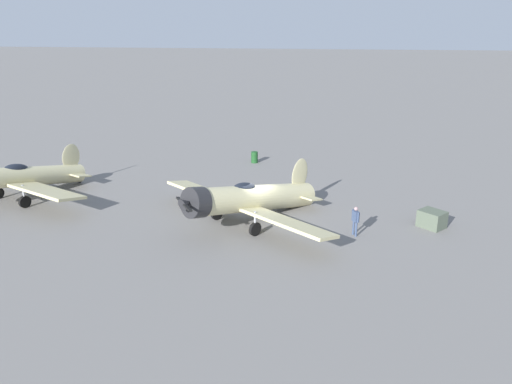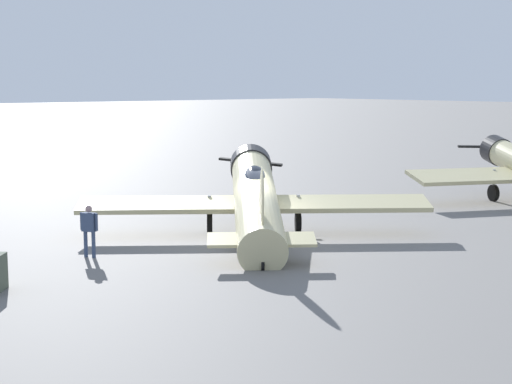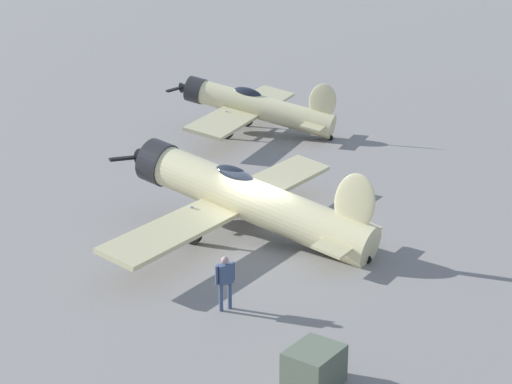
{
  "view_description": "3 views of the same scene",
  "coord_description": "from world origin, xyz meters",
  "px_view_note": "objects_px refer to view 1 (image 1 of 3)",
  "views": [
    {
      "loc": [
        -4.32,
        28.59,
        11.54
      ],
      "look_at": [
        0.0,
        0.0,
        1.8
      ],
      "focal_mm": 35.74,
      "sensor_mm": 36.0,
      "label": 1
    },
    {
      "loc": [
        -18.21,
        -21.51,
        5.66
      ],
      "look_at": [
        0.0,
        0.0,
        1.8
      ],
      "focal_mm": 55.81,
      "sensor_mm": 36.0,
      "label": 2
    },
    {
      "loc": [
        -28.54,
        2.84,
        11.02
      ],
      "look_at": [
        0.0,
        0.0,
        1.8
      ],
      "focal_mm": 58.21,
      "sensor_mm": 36.0,
      "label": 3
    }
  ],
  "objects_px": {
    "airplane_foreground": "(250,199)",
    "fuel_drum": "(254,157)",
    "equipment_crate": "(432,219)",
    "airplane_mid_apron": "(22,177)",
    "ground_crew_mechanic": "(355,218)"
  },
  "relations": [
    {
      "from": "airplane_mid_apron",
      "to": "airplane_foreground",
      "type": "bearing_deg",
      "value": 108.97
    },
    {
      "from": "equipment_crate",
      "to": "airplane_foreground",
      "type": "bearing_deg",
      "value": 4.4
    },
    {
      "from": "equipment_crate",
      "to": "fuel_drum",
      "type": "height_order",
      "value": "equipment_crate"
    },
    {
      "from": "airplane_foreground",
      "to": "ground_crew_mechanic",
      "type": "distance_m",
      "value": 6.29
    },
    {
      "from": "equipment_crate",
      "to": "fuel_drum",
      "type": "distance_m",
      "value": 17.8
    },
    {
      "from": "airplane_foreground",
      "to": "equipment_crate",
      "type": "distance_m",
      "value": 10.77
    },
    {
      "from": "airplane_foreground",
      "to": "fuel_drum",
      "type": "xyz_separation_m",
      "value": [
        1.8,
        -13.5,
        -1.01
      ]
    },
    {
      "from": "airplane_foreground",
      "to": "fuel_drum",
      "type": "distance_m",
      "value": 13.65
    },
    {
      "from": "airplane_mid_apron",
      "to": "fuel_drum",
      "type": "distance_m",
      "value": 18.27
    },
    {
      "from": "ground_crew_mechanic",
      "to": "fuel_drum",
      "type": "height_order",
      "value": "ground_crew_mechanic"
    },
    {
      "from": "equipment_crate",
      "to": "fuel_drum",
      "type": "bearing_deg",
      "value": -45.41
    },
    {
      "from": "ground_crew_mechanic",
      "to": "fuel_drum",
      "type": "xyz_separation_m",
      "value": [
        7.98,
        -14.61,
        -0.57
      ]
    },
    {
      "from": "ground_crew_mechanic",
      "to": "equipment_crate",
      "type": "height_order",
      "value": "ground_crew_mechanic"
    },
    {
      "from": "fuel_drum",
      "to": "airplane_foreground",
      "type": "bearing_deg",
      "value": 97.61
    },
    {
      "from": "airplane_foreground",
      "to": "fuel_drum",
      "type": "relative_size",
      "value": 12.01
    }
  ]
}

